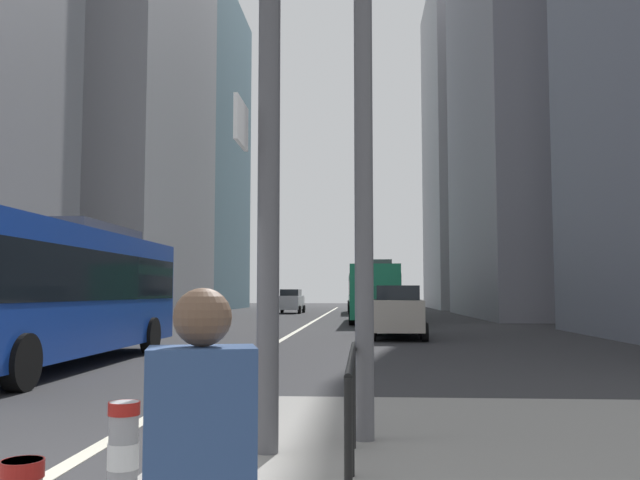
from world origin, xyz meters
name	(u,v)px	position (x,y,z in m)	size (l,w,h in m)	color
ground_plane	(288,336)	(0.00, 20.00, 0.00)	(160.00, 160.00, 0.00)	#303033
lane_centre_line	(309,324)	(0.00, 30.00, 0.01)	(0.20, 80.00, 0.01)	beige
office_tower_left_mid	(96,41)	(-16.00, 39.34, 19.52)	(13.46, 17.83, 39.05)	#9E9EA3
office_tower_left_far	(178,151)	(-16.00, 60.86, 16.15)	(11.86, 19.09, 32.29)	slate
office_tower_right_mid	(558,13)	(17.00, 41.91, 21.80)	(13.33, 20.89, 43.61)	gray
office_tower_right_far	(493,147)	(17.00, 66.48, 17.38)	(13.70, 18.02, 34.77)	#9E9EA3
city_bus_blue_oncoming	(51,286)	(-4.18, 8.78, 1.84)	(2.75, 11.24, 3.40)	#14389E
city_bus_red_receding	(374,290)	(3.54, 32.51, 1.84)	(2.76, 11.66, 3.40)	#198456
city_bus_red_distant	(364,291)	(2.99, 49.67, 1.84)	(2.94, 11.22, 3.40)	#198456
car_oncoming_mid	(291,301)	(-3.01, 48.78, 0.99)	(2.15, 4.16, 1.94)	silver
car_receding_near	(395,311)	(4.11, 19.92, 0.99)	(2.13, 4.58, 1.94)	#232838
car_receding_far	(398,312)	(4.19, 18.96, 0.99)	(2.18, 4.45, 1.94)	#B2A899
traffic_signal_gantry	(35,53)	(-0.47, 0.45, 4.16)	(7.19, 0.65, 6.00)	#515156
bollard_right	(123,465)	(1.42, -1.97, 0.63)	(0.20, 0.20, 0.87)	#99999E
bollard_back	(220,404)	(1.52, 0.38, 0.63)	(0.20, 0.20, 0.85)	#99999E
pedestrian_railing	(352,385)	(2.80, 0.19, 0.84)	(0.06, 3.14, 0.98)	black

